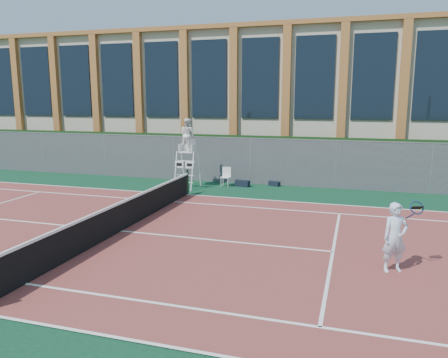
# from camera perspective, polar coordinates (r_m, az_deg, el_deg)

# --- Properties ---
(ground) EXTENTS (120.00, 120.00, 0.00)m
(ground) POSITION_cam_1_polar(r_m,az_deg,el_deg) (14.00, -13.31, -6.74)
(ground) COLOR #233814
(apron) EXTENTS (36.00, 20.00, 0.01)m
(apron) POSITION_cam_1_polar(r_m,az_deg,el_deg) (14.83, -11.37, -5.67)
(apron) COLOR #0B341F
(apron) RESTS_ON ground
(tennis_court) EXTENTS (23.77, 10.97, 0.02)m
(tennis_court) POSITION_cam_1_polar(r_m,az_deg,el_deg) (13.99, -13.32, -6.66)
(tennis_court) COLOR brown
(tennis_court) RESTS_ON apron
(tennis_net) EXTENTS (0.10, 11.30, 1.10)m
(tennis_net) POSITION_cam_1_polar(r_m,az_deg,el_deg) (13.85, -13.41, -4.62)
(tennis_net) COLOR black
(tennis_net) RESTS_ON ground
(fence) EXTENTS (40.00, 0.06, 2.20)m
(fence) POSITION_cam_1_polar(r_m,az_deg,el_deg) (21.64, -1.68, 2.53)
(fence) COLOR #595E60
(fence) RESTS_ON ground
(hedge) EXTENTS (40.00, 1.40, 2.20)m
(hedge) POSITION_cam_1_polar(r_m,az_deg,el_deg) (22.77, -0.71, 2.92)
(hedge) COLOR black
(hedge) RESTS_ON ground
(building) EXTENTS (45.00, 10.60, 8.22)m
(building) POSITION_cam_1_polar(r_m,az_deg,el_deg) (30.25, 3.93, 10.52)
(building) COLOR #BCB69C
(building) RESTS_ON ground
(umpire_chair) EXTENTS (0.91, 1.39, 3.25)m
(umpire_chair) POSITION_cam_1_polar(r_m,az_deg,el_deg) (20.05, -4.81, 5.52)
(umpire_chair) COLOR white
(umpire_chair) RESTS_ON ground
(plastic_chair) EXTENTS (0.42, 0.42, 0.90)m
(plastic_chair) POSITION_cam_1_polar(r_m,az_deg,el_deg) (20.56, 0.27, 0.53)
(plastic_chair) COLOR silver
(plastic_chair) RESTS_ON apron
(sports_bag_near) EXTENTS (0.72, 0.40, 0.29)m
(sports_bag_near) POSITION_cam_1_polar(r_m,az_deg,el_deg) (20.54, 2.41, -0.58)
(sports_bag_near) COLOR black
(sports_bag_near) RESTS_ON apron
(sports_bag_far) EXTENTS (0.58, 0.42, 0.21)m
(sports_bag_far) POSITION_cam_1_polar(r_m,az_deg,el_deg) (20.79, 6.59, -0.61)
(sports_bag_far) COLOR black
(sports_bag_far) RESTS_ON apron
(tennis_player) EXTENTS (0.99, 0.74, 1.68)m
(tennis_player) POSITION_cam_1_polar(r_m,az_deg,el_deg) (11.06, 21.46, -7.09)
(tennis_player) COLOR silver
(tennis_player) RESTS_ON tennis_court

